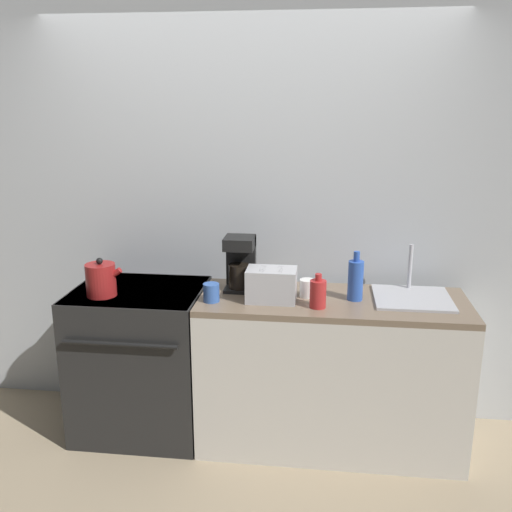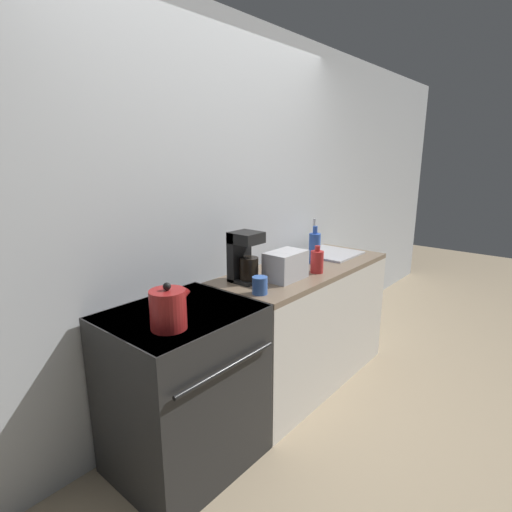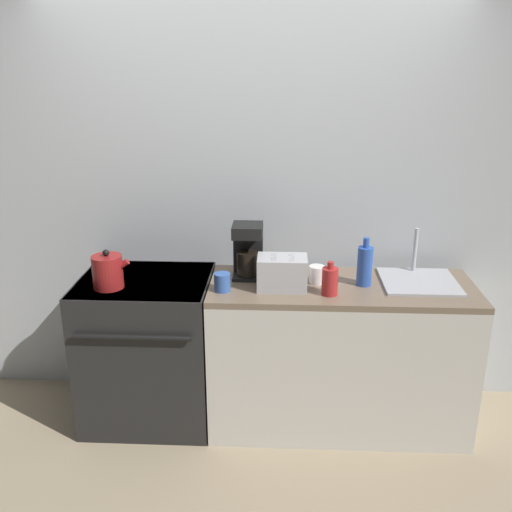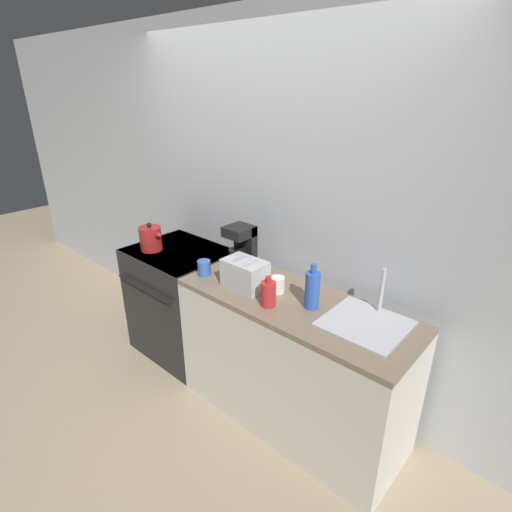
{
  "view_description": "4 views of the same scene",
  "coord_description": "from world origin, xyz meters",
  "px_view_note": "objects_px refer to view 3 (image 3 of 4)",
  "views": [
    {
      "loc": [
        0.48,
        -2.79,
        2.02
      ],
      "look_at": [
        0.09,
        0.35,
        1.14
      ],
      "focal_mm": 40.0,
      "sensor_mm": 36.0,
      "label": 1
    },
    {
      "loc": [
        -1.85,
        -1.24,
        1.71
      ],
      "look_at": [
        0.08,
        0.38,
        1.07
      ],
      "focal_mm": 28.0,
      "sensor_mm": 36.0,
      "label": 2
    },
    {
      "loc": [
        0.19,
        -2.75,
        2.16
      ],
      "look_at": [
        0.05,
        0.31,
        1.08
      ],
      "focal_mm": 40.0,
      "sensor_mm": 36.0,
      "label": 3
    },
    {
      "loc": [
        1.78,
        -1.44,
        2.14
      ],
      "look_at": [
        0.19,
        0.34,
        1.1
      ],
      "focal_mm": 28.0,
      "sensor_mm": 36.0,
      "label": 4
    }
  ],
  "objects_px": {
    "toaster": "(282,273)",
    "cup_blue": "(222,282)",
    "bottle_blue": "(365,265)",
    "stove": "(149,347)",
    "kettle": "(108,272)",
    "coffee_maker": "(248,249)",
    "cup_white": "(317,275)",
    "bottle_red": "(330,281)"
  },
  "relations": [
    {
      "from": "bottle_red",
      "to": "toaster",
      "type": "bearing_deg",
      "value": 163.39
    },
    {
      "from": "stove",
      "to": "bottle_blue",
      "type": "bearing_deg",
      "value": -0.81
    },
    {
      "from": "stove",
      "to": "cup_blue",
      "type": "distance_m",
      "value": 0.71
    },
    {
      "from": "stove",
      "to": "toaster",
      "type": "distance_m",
      "value": 0.98
    },
    {
      "from": "toaster",
      "to": "bottle_red",
      "type": "relative_size",
      "value": 1.46
    },
    {
      "from": "bottle_red",
      "to": "cup_blue",
      "type": "xyz_separation_m",
      "value": [
        -0.59,
        0.02,
        -0.03
      ]
    },
    {
      "from": "kettle",
      "to": "bottle_red",
      "type": "relative_size",
      "value": 1.19
    },
    {
      "from": "coffee_maker",
      "to": "toaster",
      "type": "bearing_deg",
      "value": -41.77
    },
    {
      "from": "coffee_maker",
      "to": "cup_blue",
      "type": "xyz_separation_m",
      "value": [
        -0.13,
        -0.24,
        -0.11
      ]
    },
    {
      "from": "stove",
      "to": "kettle",
      "type": "distance_m",
      "value": 0.58
    },
    {
      "from": "kettle",
      "to": "bottle_blue",
      "type": "height_order",
      "value": "bottle_blue"
    },
    {
      "from": "bottle_blue",
      "to": "coffee_maker",
      "type": "bearing_deg",
      "value": 170.71
    },
    {
      "from": "stove",
      "to": "kettle",
      "type": "relative_size",
      "value": 4.05
    },
    {
      "from": "toaster",
      "to": "bottle_blue",
      "type": "height_order",
      "value": "bottle_blue"
    },
    {
      "from": "bottle_red",
      "to": "cup_blue",
      "type": "height_order",
      "value": "bottle_red"
    },
    {
      "from": "kettle",
      "to": "coffee_maker",
      "type": "distance_m",
      "value": 0.81
    },
    {
      "from": "toaster",
      "to": "cup_blue",
      "type": "relative_size",
      "value": 2.68
    },
    {
      "from": "coffee_maker",
      "to": "bottle_red",
      "type": "xyz_separation_m",
      "value": [
        0.47,
        -0.26,
        -0.09
      ]
    },
    {
      "from": "bottle_red",
      "to": "bottle_blue",
      "type": "bearing_deg",
      "value": 36.11
    },
    {
      "from": "coffee_maker",
      "to": "bottle_red",
      "type": "height_order",
      "value": "coffee_maker"
    },
    {
      "from": "cup_white",
      "to": "coffee_maker",
      "type": "bearing_deg",
      "value": 166.74
    },
    {
      "from": "stove",
      "to": "bottle_blue",
      "type": "height_order",
      "value": "bottle_blue"
    },
    {
      "from": "kettle",
      "to": "coffee_maker",
      "type": "xyz_separation_m",
      "value": [
        0.77,
        0.22,
        0.07
      ]
    },
    {
      "from": "bottle_red",
      "to": "cup_blue",
      "type": "relative_size",
      "value": 1.84
    },
    {
      "from": "toaster",
      "to": "cup_blue",
      "type": "bearing_deg",
      "value": -170.56
    },
    {
      "from": "toaster",
      "to": "bottle_blue",
      "type": "distance_m",
      "value": 0.47
    },
    {
      "from": "cup_white",
      "to": "stove",
      "type": "bearing_deg",
      "value": 179.82
    },
    {
      "from": "bottle_red",
      "to": "cup_white",
      "type": "xyz_separation_m",
      "value": [
        -0.06,
        0.17,
        -0.03
      ]
    },
    {
      "from": "stove",
      "to": "bottle_red",
      "type": "distance_m",
      "value": 1.21
    },
    {
      "from": "coffee_maker",
      "to": "cup_blue",
      "type": "distance_m",
      "value": 0.29
    },
    {
      "from": "cup_white",
      "to": "toaster",
      "type": "bearing_deg",
      "value": -156.32
    },
    {
      "from": "stove",
      "to": "coffee_maker",
      "type": "height_order",
      "value": "coffee_maker"
    },
    {
      "from": "kettle",
      "to": "stove",
      "type": "bearing_deg",
      "value": 37.06
    },
    {
      "from": "cup_blue",
      "to": "bottle_red",
      "type": "bearing_deg",
      "value": -2.19
    },
    {
      "from": "toaster",
      "to": "bottle_red",
      "type": "distance_m",
      "value": 0.27
    },
    {
      "from": "cup_white",
      "to": "cup_blue",
      "type": "height_order",
      "value": "same"
    },
    {
      "from": "bottle_red",
      "to": "cup_blue",
      "type": "bearing_deg",
      "value": 177.81
    },
    {
      "from": "toaster",
      "to": "bottle_blue",
      "type": "relative_size",
      "value": 0.98
    },
    {
      "from": "toaster",
      "to": "coffee_maker",
      "type": "bearing_deg",
      "value": 138.23
    },
    {
      "from": "stove",
      "to": "toaster",
      "type": "relative_size",
      "value": 3.3
    },
    {
      "from": "toaster",
      "to": "cup_blue",
      "type": "xyz_separation_m",
      "value": [
        -0.33,
        -0.06,
        -0.04
      ]
    },
    {
      "from": "bottle_red",
      "to": "coffee_maker",
      "type": "bearing_deg",
      "value": 150.78
    }
  ]
}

